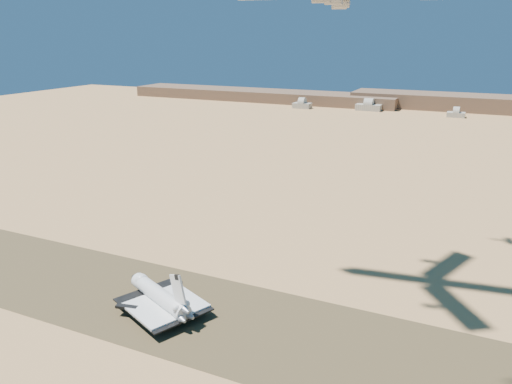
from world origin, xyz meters
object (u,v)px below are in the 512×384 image
at_px(crew_a, 156,324).
at_px(crew_c, 161,325).
at_px(shuttle, 159,297).
at_px(crew_b, 157,324).

xyz_separation_m(crew_a, crew_c, (1.82, 0.17, 0.12)).
distance_m(shuttle, crew_c, 11.41).
distance_m(shuttle, crew_b, 10.83).
bearing_deg(crew_c, shuttle, -25.90).
bearing_deg(crew_a, crew_c, -92.86).
xyz_separation_m(shuttle, crew_b, (5.03, -8.75, -3.94)).
height_order(shuttle, crew_b, shuttle).
height_order(crew_a, crew_b, crew_b).
bearing_deg(crew_b, crew_c, -111.25).
xyz_separation_m(crew_b, crew_c, (1.47, 0.20, 0.10)).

